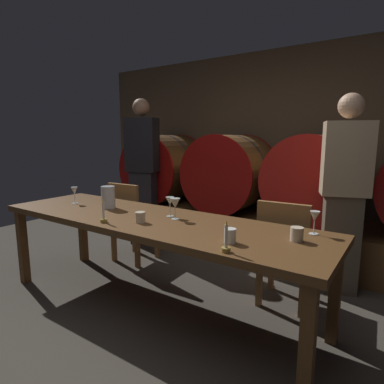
{
  "coord_description": "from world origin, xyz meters",
  "views": [
    {
      "loc": [
        1.36,
        -1.5,
        1.37
      ],
      "look_at": [
        -0.19,
        0.77,
        0.9
      ],
      "focal_mm": 30.24,
      "sensor_mm": 36.0,
      "label": 1
    }
  ],
  "objects_px": {
    "dining_table": "(151,226)",
    "chair_left": "(131,218)",
    "guest_left": "(143,171)",
    "wine_glass_center_left": "(170,202)",
    "guest_right": "(344,194)",
    "cup_right": "(297,234)",
    "wine_glass_far_right": "(315,217)",
    "wine_glass_center_right": "(175,204)",
    "wine_barrel_center_left": "(230,173)",
    "cup_center": "(230,236)",
    "chair_right": "(285,249)",
    "candle_left": "(104,216)",
    "wine_glass_far_left": "(74,192)",
    "pitcher": "(108,197)",
    "cup_left": "(140,217)",
    "candle_right": "(226,244)",
    "wine_barrel_far_left": "(164,168)",
    "wine_barrel_center_right": "(315,179)"
  },
  "relations": [
    {
      "from": "guest_left",
      "to": "chair_left",
      "type": "bearing_deg",
      "value": 101.12
    },
    {
      "from": "chair_right",
      "to": "cup_right",
      "type": "relative_size",
      "value": 10.26
    },
    {
      "from": "wine_barrel_center_left",
      "to": "guest_left",
      "type": "height_order",
      "value": "guest_left"
    },
    {
      "from": "candle_left",
      "to": "wine_glass_far_left",
      "type": "bearing_deg",
      "value": 158.07
    },
    {
      "from": "candle_right",
      "to": "cup_center",
      "type": "xyz_separation_m",
      "value": [
        -0.05,
        0.15,
        -0.0
      ]
    },
    {
      "from": "guest_left",
      "to": "wine_glass_center_left",
      "type": "bearing_deg",
      "value": 121.86
    },
    {
      "from": "wine_barrel_far_left",
      "to": "chair_right",
      "type": "distance_m",
      "value": 2.48
    },
    {
      "from": "wine_glass_center_right",
      "to": "chair_left",
      "type": "bearing_deg",
      "value": 152.11
    },
    {
      "from": "guest_left",
      "to": "cup_left",
      "type": "relative_size",
      "value": 22.98
    },
    {
      "from": "wine_barrel_center_right",
      "to": "dining_table",
      "type": "relative_size",
      "value": 0.35
    },
    {
      "from": "candle_right",
      "to": "pitcher",
      "type": "height_order",
      "value": "pitcher"
    },
    {
      "from": "guest_left",
      "to": "candle_right",
      "type": "distance_m",
      "value": 2.5
    },
    {
      "from": "cup_left",
      "to": "wine_glass_center_right",
      "type": "bearing_deg",
      "value": 55.01
    },
    {
      "from": "wine_barrel_center_left",
      "to": "guest_right",
      "type": "relative_size",
      "value": 0.56
    },
    {
      "from": "dining_table",
      "to": "chair_left",
      "type": "relative_size",
      "value": 3.14
    },
    {
      "from": "wine_barrel_far_left",
      "to": "wine_glass_far_right",
      "type": "height_order",
      "value": "wine_barrel_far_left"
    },
    {
      "from": "candle_left",
      "to": "wine_glass_far_right",
      "type": "xyz_separation_m",
      "value": [
        1.35,
        0.57,
        0.07
      ]
    },
    {
      "from": "cup_right",
      "to": "wine_glass_far_right",
      "type": "bearing_deg",
      "value": 76.06
    },
    {
      "from": "dining_table",
      "to": "wine_glass_far_left",
      "type": "xyz_separation_m",
      "value": [
        -0.95,
        0.01,
        0.18
      ]
    },
    {
      "from": "chair_left",
      "to": "wine_glass_far_right",
      "type": "bearing_deg",
      "value": 167.47
    },
    {
      "from": "guest_right",
      "to": "wine_glass_far_right",
      "type": "relative_size",
      "value": 11.3
    },
    {
      "from": "chair_left",
      "to": "guest_left",
      "type": "xyz_separation_m",
      "value": [
        -0.31,
        0.54,
        0.45
      ]
    },
    {
      "from": "pitcher",
      "to": "cup_right",
      "type": "distance_m",
      "value": 1.64
    },
    {
      "from": "candle_left",
      "to": "guest_right",
      "type": "bearing_deg",
      "value": 46.7
    },
    {
      "from": "chair_right",
      "to": "guest_right",
      "type": "xyz_separation_m",
      "value": [
        0.31,
        0.54,
        0.4
      ]
    },
    {
      "from": "chair_left",
      "to": "wine_glass_far_right",
      "type": "height_order",
      "value": "wine_glass_far_right"
    },
    {
      "from": "wine_barrel_center_left",
      "to": "wine_glass_center_left",
      "type": "height_order",
      "value": "wine_barrel_center_left"
    },
    {
      "from": "cup_center",
      "to": "cup_right",
      "type": "distance_m",
      "value": 0.41
    },
    {
      "from": "wine_glass_center_right",
      "to": "wine_glass_far_right",
      "type": "distance_m",
      "value": 0.99
    },
    {
      "from": "guest_right",
      "to": "wine_glass_center_right",
      "type": "bearing_deg",
      "value": 28.12
    },
    {
      "from": "wine_glass_far_right",
      "to": "wine_barrel_center_left",
      "type": "bearing_deg",
      "value": 133.04
    },
    {
      "from": "wine_barrel_center_left",
      "to": "cup_center",
      "type": "height_order",
      "value": "wine_barrel_center_left"
    },
    {
      "from": "chair_left",
      "to": "chair_right",
      "type": "height_order",
      "value": "same"
    },
    {
      "from": "dining_table",
      "to": "candle_left",
      "type": "bearing_deg",
      "value": -122.85
    },
    {
      "from": "cup_left",
      "to": "wine_barrel_center_right",
      "type": "bearing_deg",
      "value": 68.15
    },
    {
      "from": "guest_left",
      "to": "wine_glass_far_left",
      "type": "xyz_separation_m",
      "value": [
        0.2,
        -1.15,
        -0.08
      ]
    },
    {
      "from": "guest_left",
      "to": "wine_glass_center_right",
      "type": "relative_size",
      "value": 11.2
    },
    {
      "from": "chair_left",
      "to": "wine_glass_center_left",
      "type": "distance_m",
      "value": 1.13
    },
    {
      "from": "wine_glass_far_left",
      "to": "pitcher",
      "type": "bearing_deg",
      "value": 6.01
    },
    {
      "from": "candle_left",
      "to": "cup_center",
      "type": "bearing_deg",
      "value": 6.59
    },
    {
      "from": "candle_right",
      "to": "pitcher",
      "type": "xyz_separation_m",
      "value": [
        -1.38,
        0.38,
        0.05
      ]
    },
    {
      "from": "chair_left",
      "to": "cup_right",
      "type": "relative_size",
      "value": 10.26
    },
    {
      "from": "candle_left",
      "to": "cup_right",
      "type": "distance_m",
      "value": 1.35
    },
    {
      "from": "wine_barrel_center_right",
      "to": "wine_glass_center_left",
      "type": "height_order",
      "value": "wine_barrel_center_right"
    },
    {
      "from": "wine_glass_far_right",
      "to": "cup_left",
      "type": "xyz_separation_m",
      "value": [
        -1.13,
        -0.42,
        -0.07
      ]
    },
    {
      "from": "wine_glass_far_left",
      "to": "wine_glass_far_right",
      "type": "xyz_separation_m",
      "value": [
        2.11,
        0.27,
        -0.0
      ]
    },
    {
      "from": "guest_right",
      "to": "cup_right",
      "type": "relative_size",
      "value": 20.09
    },
    {
      "from": "candle_left",
      "to": "chair_left",
      "type": "bearing_deg",
      "value": 125.5
    },
    {
      "from": "wine_barrel_center_left",
      "to": "candle_left",
      "type": "distance_m",
      "value": 2.06
    },
    {
      "from": "dining_table",
      "to": "cup_center",
      "type": "distance_m",
      "value": 0.82
    }
  ]
}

